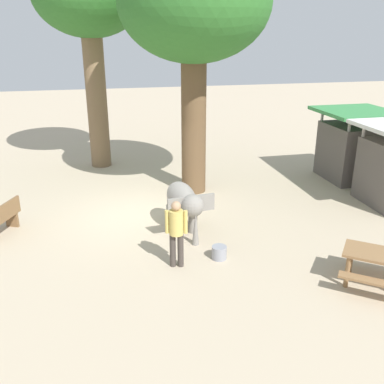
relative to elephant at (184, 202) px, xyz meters
The scene contains 8 objects.
ground_plane 1.98m from the elephant, 139.91° to the right, with size 60.00×60.00×0.00m, color #BAA88C.
elephant is the anchor object (origin of this frame).
person_handler 1.90m from the elephant, 16.74° to the right, with size 0.32×0.50×1.62m.
shade_tree_secondary 5.87m from the elephant, 162.11° to the left, with size 4.96×4.54×7.68m.
wooden_bench 4.85m from the elephant, 99.51° to the right, with size 1.44×0.93×0.88m.
picnic_table_near 5.00m from the elephant, 44.13° to the left, with size 2.09×2.09×0.78m.
market_stall_green 7.48m from the elephant, 113.55° to the left, with size 2.50×2.50×2.52m.
feed_bucket 1.90m from the elephant, 16.63° to the left, with size 0.36×0.36×0.32m, color gray.
Camera 1 is at (11.78, -0.98, 5.14)m, focal length 40.07 mm.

